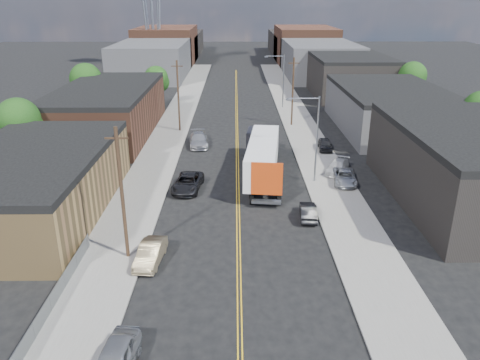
{
  "coord_description": "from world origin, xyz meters",
  "views": [
    {
      "loc": [
        -0.21,
        -20.27,
        18.02
      ],
      "look_at": [
        0.19,
        19.3,
        2.5
      ],
      "focal_mm": 35.0,
      "sensor_mm": 36.0,
      "label": 1
    }
  ],
  "objects_px": {
    "car_right_lot_a": "(345,177)",
    "car_right_oncoming": "(308,211)",
    "car_left_a": "(115,360)",
    "car_right_lot_b": "(338,167)",
    "car_left_c": "(188,183)",
    "car_left_d": "(198,140)",
    "car_right_lot_c": "(325,144)",
    "car_left_b": "(150,253)",
    "semi_truck": "(262,154)"
  },
  "relations": [
    {
      "from": "car_right_lot_b",
      "to": "car_left_c",
      "type": "bearing_deg",
      "value": -138.4
    },
    {
      "from": "semi_truck",
      "to": "car_right_oncoming",
      "type": "height_order",
      "value": "semi_truck"
    },
    {
      "from": "car_left_c",
      "to": "car_right_lot_b",
      "type": "height_order",
      "value": "car_left_c"
    },
    {
      "from": "car_left_c",
      "to": "car_left_a",
      "type": "bearing_deg",
      "value": -86.57
    },
    {
      "from": "car_left_a",
      "to": "car_left_b",
      "type": "height_order",
      "value": "car_left_a"
    },
    {
      "from": "car_right_lot_c",
      "to": "car_left_c",
      "type": "bearing_deg",
      "value": -137.17
    },
    {
      "from": "semi_truck",
      "to": "car_left_a",
      "type": "height_order",
      "value": "semi_truck"
    },
    {
      "from": "car_right_oncoming",
      "to": "car_right_lot_c",
      "type": "relative_size",
      "value": 0.97
    },
    {
      "from": "car_left_b",
      "to": "car_left_d",
      "type": "xyz_separation_m",
      "value": [
        1.4,
        28.61,
        0.08
      ]
    },
    {
      "from": "car_right_lot_a",
      "to": "car_right_lot_b",
      "type": "distance_m",
      "value": 3.06
    },
    {
      "from": "semi_truck",
      "to": "car_left_c",
      "type": "bearing_deg",
      "value": -146.27
    },
    {
      "from": "car_right_lot_a",
      "to": "semi_truck",
      "type": "bearing_deg",
      "value": 170.16
    },
    {
      "from": "car_right_lot_a",
      "to": "car_right_lot_b",
      "type": "height_order",
      "value": "car_right_lot_a"
    },
    {
      "from": "car_left_d",
      "to": "car_right_lot_a",
      "type": "relative_size",
      "value": 1.17
    },
    {
      "from": "car_right_oncoming",
      "to": "car_right_lot_b",
      "type": "height_order",
      "value": "car_right_lot_b"
    },
    {
      "from": "car_right_lot_a",
      "to": "car_left_b",
      "type": "bearing_deg",
      "value": -132.32
    },
    {
      "from": "car_left_b",
      "to": "car_left_d",
      "type": "relative_size",
      "value": 0.79
    },
    {
      "from": "car_left_c",
      "to": "car_left_d",
      "type": "xyz_separation_m",
      "value": [
        0.0,
        14.92,
        0.05
      ]
    },
    {
      "from": "car_left_c",
      "to": "car_right_lot_a",
      "type": "distance_m",
      "value": 16.06
    },
    {
      "from": "car_left_b",
      "to": "semi_truck",
      "type": "bearing_deg",
      "value": 68.44
    },
    {
      "from": "car_right_lot_a",
      "to": "car_right_lot_b",
      "type": "bearing_deg",
      "value": 98.68
    },
    {
      "from": "car_left_a",
      "to": "car_right_lot_a",
      "type": "relative_size",
      "value": 0.97
    },
    {
      "from": "car_left_b",
      "to": "car_right_oncoming",
      "type": "distance_m",
      "value": 14.39
    },
    {
      "from": "car_right_lot_a",
      "to": "car_left_d",
      "type": "bearing_deg",
      "value": 146.55
    },
    {
      "from": "car_left_a",
      "to": "car_right_lot_c",
      "type": "bearing_deg",
      "value": 70.05
    },
    {
      "from": "car_right_lot_b",
      "to": "car_right_lot_c",
      "type": "height_order",
      "value": "car_right_lot_c"
    },
    {
      "from": "car_left_c",
      "to": "semi_truck",
      "type": "bearing_deg",
      "value": 33.88
    },
    {
      "from": "semi_truck",
      "to": "car_left_c",
      "type": "distance_m",
      "value": 8.69
    },
    {
      "from": "car_left_c",
      "to": "car_right_lot_c",
      "type": "xyz_separation_m",
      "value": [
        16.0,
        12.6,
        0.07
      ]
    },
    {
      "from": "car_left_a",
      "to": "car_left_d",
      "type": "height_order",
      "value": "car_left_d"
    },
    {
      "from": "car_left_c",
      "to": "car_right_oncoming",
      "type": "bearing_deg",
      "value": -23.81
    },
    {
      "from": "car_left_b",
      "to": "car_right_lot_c",
      "type": "xyz_separation_m",
      "value": [
        17.4,
        26.28,
        0.1
      ]
    },
    {
      "from": "car_right_oncoming",
      "to": "car_left_d",
      "type": "bearing_deg",
      "value": -57.95
    },
    {
      "from": "car_right_lot_c",
      "to": "car_left_d",
      "type": "bearing_deg",
      "value": 176.35
    },
    {
      "from": "car_right_oncoming",
      "to": "car_right_lot_c",
      "type": "bearing_deg",
      "value": -99.68
    },
    {
      "from": "car_left_a",
      "to": "car_right_lot_b",
      "type": "xyz_separation_m",
      "value": [
        17.3,
        28.89,
        0.01
      ]
    },
    {
      "from": "car_left_d",
      "to": "car_right_lot_c",
      "type": "bearing_deg",
      "value": -14.09
    },
    {
      "from": "semi_truck",
      "to": "car_right_lot_b",
      "type": "bearing_deg",
      "value": 10.32
    },
    {
      "from": "car_left_c",
      "to": "car_left_d",
      "type": "height_order",
      "value": "car_left_d"
    },
    {
      "from": "semi_truck",
      "to": "car_left_d",
      "type": "bearing_deg",
      "value": 131.06
    },
    {
      "from": "car_left_b",
      "to": "car_right_lot_c",
      "type": "height_order",
      "value": "car_right_lot_c"
    },
    {
      "from": "car_left_d",
      "to": "car_right_lot_a",
      "type": "height_order",
      "value": "car_left_d"
    },
    {
      "from": "car_right_oncoming",
      "to": "car_right_lot_b",
      "type": "bearing_deg",
      "value": -108.95
    },
    {
      "from": "car_right_lot_b",
      "to": "car_right_lot_c",
      "type": "relative_size",
      "value": 1.12
    },
    {
      "from": "car_left_a",
      "to": "car_left_d",
      "type": "xyz_separation_m",
      "value": [
        1.4,
        39.38,
        0.02
      ]
    },
    {
      "from": "car_left_d",
      "to": "car_right_lot_c",
      "type": "height_order",
      "value": "car_left_d"
    },
    {
      "from": "car_right_oncoming",
      "to": "car_left_a",
      "type": "bearing_deg",
      "value": 59.85
    },
    {
      "from": "car_right_lot_a",
      "to": "car_right_oncoming",
      "type": "bearing_deg",
      "value": -115.04
    },
    {
      "from": "car_left_a",
      "to": "car_left_b",
      "type": "bearing_deg",
      "value": 95.21
    },
    {
      "from": "car_left_b",
      "to": "car_right_lot_a",
      "type": "bearing_deg",
      "value": 46.38
    }
  ]
}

